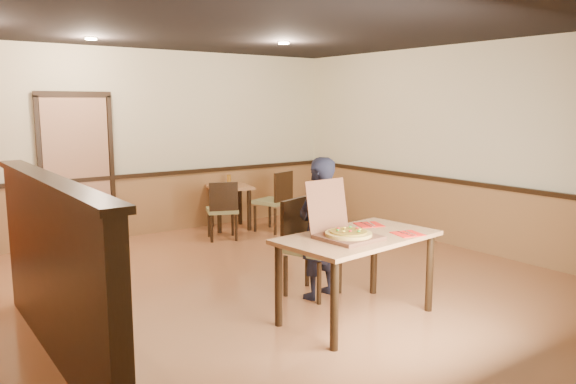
{
  "coord_description": "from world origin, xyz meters",
  "views": [
    {
      "loc": [
        -2.99,
        -4.67,
        2.0
      ],
      "look_at": [
        0.39,
        0.0,
        1.08
      ],
      "focal_mm": 35.0,
      "sensor_mm": 36.0,
      "label": 1
    }
  ],
  "objects_px": {
    "main_table": "(357,247)",
    "diner": "(319,228)",
    "pizza_box": "(344,231)",
    "side_chair_right": "(276,199)",
    "side_table": "(230,196)",
    "condiment": "(229,180)",
    "side_chair_left": "(223,208)",
    "diner_chair": "(307,243)"
  },
  "relations": [
    {
      "from": "main_table",
      "to": "diner",
      "type": "xyz_separation_m",
      "value": [
        0.08,
        0.67,
        0.04
      ]
    },
    {
      "from": "pizza_box",
      "to": "side_chair_right",
      "type": "bearing_deg",
      "value": 60.86
    },
    {
      "from": "side_table",
      "to": "condiment",
      "type": "height_order",
      "value": "condiment"
    },
    {
      "from": "main_table",
      "to": "side_chair_left",
      "type": "bearing_deg",
      "value": 75.95
    },
    {
      "from": "pizza_box",
      "to": "diner",
      "type": "bearing_deg",
      "value": 65.48
    },
    {
      "from": "side_table",
      "to": "pizza_box",
      "type": "bearing_deg",
      "value": -105.76
    },
    {
      "from": "diner_chair",
      "to": "pizza_box",
      "type": "relative_size",
      "value": 1.69
    },
    {
      "from": "main_table",
      "to": "pizza_box",
      "type": "bearing_deg",
      "value": 179.33
    },
    {
      "from": "pizza_box",
      "to": "condiment",
      "type": "xyz_separation_m",
      "value": [
        1.19,
        4.15,
        -0.09
      ]
    },
    {
      "from": "side_chair_right",
      "to": "condiment",
      "type": "distance_m",
      "value": 0.88
    },
    {
      "from": "side_table",
      "to": "diner",
      "type": "distance_m",
      "value": 3.47
    },
    {
      "from": "side_chair_left",
      "to": "pizza_box",
      "type": "xyz_separation_m",
      "value": [
        -0.66,
        -3.43,
        0.38
      ]
    },
    {
      "from": "main_table",
      "to": "diner_chair",
      "type": "height_order",
      "value": "diner_chair"
    },
    {
      "from": "diner_chair",
      "to": "diner",
      "type": "distance_m",
      "value": 0.24
    },
    {
      "from": "side_chair_right",
      "to": "diner",
      "type": "height_order",
      "value": "diner"
    },
    {
      "from": "side_chair_left",
      "to": "pizza_box",
      "type": "distance_m",
      "value": 3.51
    },
    {
      "from": "side_table",
      "to": "condiment",
      "type": "relative_size",
      "value": 4.8
    },
    {
      "from": "diner_chair",
      "to": "condiment",
      "type": "relative_size",
      "value": 6.17
    },
    {
      "from": "main_table",
      "to": "side_chair_right",
      "type": "xyz_separation_m",
      "value": [
        1.44,
        3.4,
        -0.17
      ]
    },
    {
      "from": "main_table",
      "to": "side_table",
      "type": "height_order",
      "value": "main_table"
    },
    {
      "from": "diner_chair",
      "to": "pizza_box",
      "type": "height_order",
      "value": "pizza_box"
    },
    {
      "from": "main_table",
      "to": "condiment",
      "type": "xyz_separation_m",
      "value": [
        1.02,
        4.13,
        0.09
      ]
    },
    {
      "from": "side_chair_left",
      "to": "condiment",
      "type": "bearing_deg",
      "value": -104.21
    },
    {
      "from": "side_chair_right",
      "to": "diner",
      "type": "distance_m",
      "value": 3.06
    },
    {
      "from": "condiment",
      "to": "diner",
      "type": "bearing_deg",
      "value": -105.1
    },
    {
      "from": "diner_chair",
      "to": "diner",
      "type": "xyz_separation_m",
      "value": [
        0.03,
        -0.15,
        0.18
      ]
    },
    {
      "from": "main_table",
      "to": "side_chair_left",
      "type": "height_order",
      "value": "side_chair_left"
    },
    {
      "from": "side_chair_right",
      "to": "diner",
      "type": "xyz_separation_m",
      "value": [
        -1.35,
        -2.73,
        0.21
      ]
    },
    {
      "from": "condiment",
      "to": "side_chair_left",
      "type": "bearing_deg",
      "value": -126.15
    },
    {
      "from": "main_table",
      "to": "condiment",
      "type": "height_order",
      "value": "condiment"
    },
    {
      "from": "side_chair_right",
      "to": "side_chair_left",
      "type": "bearing_deg",
      "value": -19.88
    },
    {
      "from": "side_chair_right",
      "to": "side_table",
      "type": "relative_size",
      "value": 1.22
    },
    {
      "from": "main_table",
      "to": "side_chair_right",
      "type": "relative_size",
      "value": 1.64
    },
    {
      "from": "diner_chair",
      "to": "side_chair_right",
      "type": "bearing_deg",
      "value": 42.75
    },
    {
      "from": "side_chair_right",
      "to": "side_table",
      "type": "xyz_separation_m",
      "value": [
        -0.47,
        0.62,
        0.0
      ]
    },
    {
      "from": "diner",
      "to": "pizza_box",
      "type": "relative_size",
      "value": 2.46
    },
    {
      "from": "diner_chair",
      "to": "side_table",
      "type": "xyz_separation_m",
      "value": [
        0.91,
        3.2,
        -0.03
      ]
    },
    {
      "from": "main_table",
      "to": "side_table",
      "type": "xyz_separation_m",
      "value": [
        0.96,
        4.02,
        -0.16
      ]
    },
    {
      "from": "condiment",
      "to": "pizza_box",
      "type": "bearing_deg",
      "value": -106.04
    },
    {
      "from": "side_chair_left",
      "to": "condiment",
      "type": "distance_m",
      "value": 0.94
    },
    {
      "from": "condiment",
      "to": "diner_chair",
      "type": "bearing_deg",
      "value": -106.27
    },
    {
      "from": "main_table",
      "to": "side_chair_left",
      "type": "relative_size",
      "value": 1.79
    }
  ]
}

